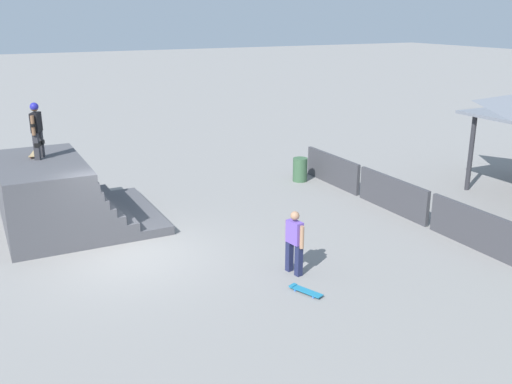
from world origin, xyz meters
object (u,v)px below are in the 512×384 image
object	(u,v)px
skateboard_on_deck	(35,154)
skateboard_on_ground	(305,291)
skater_on_deck	(37,127)
bystander_walking	(294,239)
trash_bin	(300,170)

from	to	relation	value
skateboard_on_deck	skateboard_on_ground	distance (m)	8.76
skater_on_deck	bystander_walking	xyz separation A→B (m)	(5.97, 4.67, -2.00)
skater_on_deck	trash_bin	world-z (taller)	skater_on_deck
bystander_walking	trash_bin	size ratio (longest dim) A/B	1.79
skater_on_deck	trash_bin	distance (m)	9.10
skateboard_on_deck	bystander_walking	distance (m)	7.99
bystander_walking	trash_bin	distance (m)	7.68
skateboard_on_deck	trash_bin	xyz separation A→B (m)	(-0.19, 8.86, -1.59)
trash_bin	bystander_walking	bearing A→B (deg)	-32.18
skater_on_deck	trash_bin	bearing A→B (deg)	118.47
bystander_walking	skateboard_on_ground	xyz separation A→B (m)	(0.97, -0.29, -0.79)
bystander_walking	trash_bin	xyz separation A→B (m)	(-6.49, 4.08, -0.42)
skateboard_on_ground	trash_bin	world-z (taller)	trash_bin
skater_on_deck	skateboard_on_deck	distance (m)	0.90
skateboard_on_ground	skater_on_deck	bearing A→B (deg)	10.29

